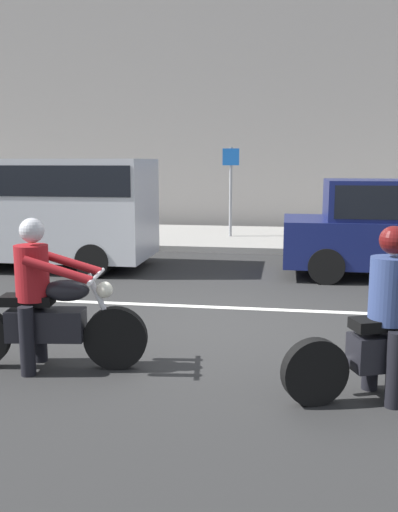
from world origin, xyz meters
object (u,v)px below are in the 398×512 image
object	(u,v)px
motorcycle_with_rider_denim_blue	(397,329)
parked_hatchback_navy	(393,227)
street_sign_post	(231,183)
motorcycle_with_rider_crimson	(44,308)
parked_van_silver	(41,205)

from	to	relation	value
motorcycle_with_rider_denim_blue	parked_hatchback_navy	bearing A→B (deg)	80.44
street_sign_post	parked_hatchback_navy	bearing A→B (deg)	-51.12
motorcycle_with_rider_denim_blue	motorcycle_with_rider_crimson	bearing A→B (deg)	177.14
parked_van_silver	street_sign_post	world-z (taller)	street_sign_post
motorcycle_with_rider_crimson	parked_van_silver	bearing A→B (deg)	114.76
parked_van_silver	street_sign_post	distance (m)	5.47
motorcycle_with_rider_crimson	parked_van_silver	size ratio (longest dim) A/B	0.47
parked_hatchback_navy	parked_van_silver	size ratio (longest dim) A/B	0.90
motorcycle_with_rider_denim_blue	parked_van_silver	size ratio (longest dim) A/B	0.47
motorcycle_with_rider_denim_blue	street_sign_post	bearing A→B (deg)	104.35
motorcycle_with_rider_crimson	parked_van_silver	distance (m)	5.85
motorcycle_with_rider_denim_blue	parked_hatchback_navy	xyz separation A→B (m)	(0.93, 5.50, 0.29)
parked_van_silver	street_sign_post	bearing A→B (deg)	51.61
street_sign_post	motorcycle_with_rider_denim_blue	bearing A→B (deg)	-75.65
street_sign_post	parked_van_silver	bearing A→B (deg)	-128.39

